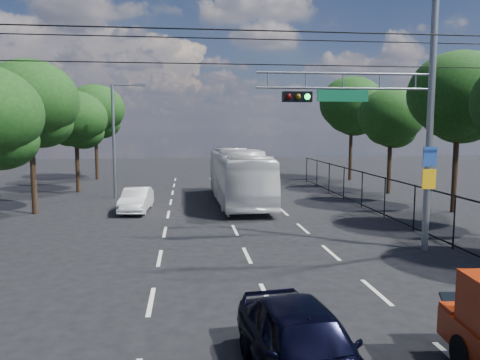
{
  "coord_description": "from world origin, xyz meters",
  "views": [
    {
      "loc": [
        -2.06,
        -7.7,
        4.44
      ],
      "look_at": [
        -0.41,
        6.61,
        2.8
      ],
      "focal_mm": 35.0,
      "sensor_mm": 36.0,
      "label": 1
    }
  ],
  "objects": [
    {
      "name": "lane_markings",
      "position": [
        -0.0,
        14.0,
        0.01
      ],
      "size": [
        6.12,
        38.0,
        0.01
      ],
      "color": "beige",
      "rests_on": "ground"
    },
    {
      "name": "signal_mast",
      "position": [
        5.28,
        7.99,
        5.24
      ],
      "size": [
        6.43,
        0.39,
        9.5
      ],
      "color": "slate",
      "rests_on": "ground"
    },
    {
      "name": "streetlight_left",
      "position": [
        -6.33,
        22.0,
        3.94
      ],
      "size": [
        2.09,
        0.22,
        7.08
      ],
      "color": "slate",
      "rests_on": "ground"
    },
    {
      "name": "utility_wires",
      "position": [
        0.0,
        8.83,
        7.23
      ],
      "size": [
        22.0,
        5.04,
        0.74
      ],
      "color": "black",
      "rests_on": "ground"
    },
    {
      "name": "fence_right",
      "position": [
        7.6,
        12.17,
        1.03
      ],
      "size": [
        0.06,
        34.03,
        2.0
      ],
      "color": "black",
      "rests_on": "ground"
    },
    {
      "name": "tree_right_c",
      "position": [
        11.82,
        15.02,
        5.73
      ],
      "size": [
        5.1,
        5.1,
        8.29
      ],
      "color": "black",
      "rests_on": "ground"
    },
    {
      "name": "tree_right_d",
      "position": [
        11.42,
        22.02,
        4.85
      ],
      "size": [
        4.32,
        4.32,
        7.02
      ],
      "color": "black",
      "rests_on": "ground"
    },
    {
      "name": "tree_right_e",
      "position": [
        11.62,
        30.02,
        5.94
      ],
      "size": [
        5.28,
        5.28,
        8.58
      ],
      "color": "black",
      "rests_on": "ground"
    },
    {
      "name": "tree_left_c",
      "position": [
        -9.78,
        17.02,
        5.4
      ],
      "size": [
        4.8,
        4.8,
        7.8
      ],
      "color": "black",
      "rests_on": "ground"
    },
    {
      "name": "tree_left_d",
      "position": [
        -9.38,
        25.02,
        4.72
      ],
      "size": [
        4.2,
        4.2,
        6.83
      ],
      "color": "black",
      "rests_on": "ground"
    },
    {
      "name": "tree_left_e",
      "position": [
        -9.58,
        33.02,
        5.53
      ],
      "size": [
        4.92,
        4.92,
        7.99
      ],
      "color": "black",
      "rests_on": "ground"
    },
    {
      "name": "navy_hatchback",
      "position": [
        -0.1,
        -0.24,
        0.71
      ],
      "size": [
        2.14,
        4.31,
        1.41
      ],
      "primitive_type": "imported",
      "rotation": [
        0.0,
        0.0,
        0.12
      ],
      "color": "black",
      "rests_on": "ground"
    },
    {
      "name": "white_bus",
      "position": [
        1.01,
        19.5,
        1.56
      ],
      "size": [
        2.77,
        11.23,
        3.12
      ],
      "primitive_type": "imported",
      "rotation": [
        0.0,
        0.0,
        0.01
      ],
      "color": "silver",
      "rests_on": "ground"
    },
    {
      "name": "white_van",
      "position": [
        -4.69,
        17.06,
        0.62
      ],
      "size": [
        1.58,
        3.85,
        1.24
      ],
      "primitive_type": "imported",
      "rotation": [
        0.0,
        0.0,
        -0.07
      ],
      "color": "silver",
      "rests_on": "ground"
    }
  ]
}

